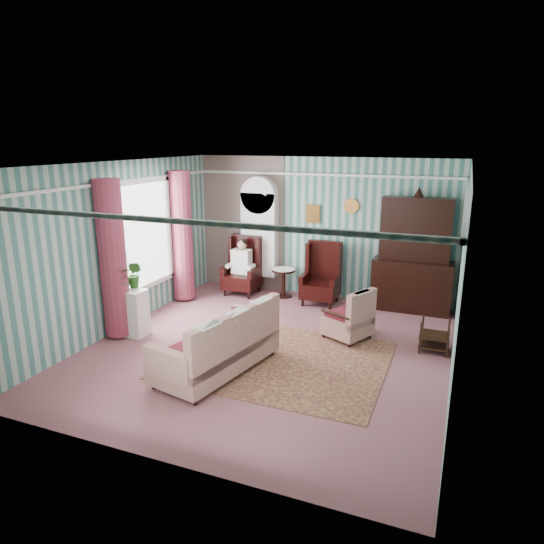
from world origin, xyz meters
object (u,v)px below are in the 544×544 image
at_px(sofa, 216,338).
at_px(plant_stand, 131,312).
at_px(bookcase, 259,241).
at_px(floral_armchair, 348,310).
at_px(wingback_left, 242,266).
at_px(nest_table, 435,335).
at_px(coffee_table, 236,344).
at_px(dresser_hutch, 414,252).
at_px(round_side_table, 283,283).
at_px(wingback_right, 321,274).
at_px(seated_woman, 242,267).

bearing_deg(sofa, plant_stand, 83.69).
height_order(bookcase, floral_armchair, bookcase).
distance_m(wingback_left, nest_table, 4.37).
relative_size(nest_table, coffee_table, 0.60).
height_order(bookcase, wingback_left, bookcase).
distance_m(nest_table, sofa, 3.43).
bearing_deg(nest_table, plant_stand, -166.16).
distance_m(dresser_hutch, sofa, 4.39).
distance_m(wingback_left, round_side_table, 0.97).
distance_m(wingback_right, plant_stand, 3.76).
distance_m(wingback_right, nest_table, 2.81).
xyz_separation_m(bookcase, coffee_table, (0.97, -3.22, -0.93)).
height_order(seated_woman, floral_armchair, seated_woman).
distance_m(wingback_left, sofa, 3.62).
xyz_separation_m(wingback_right, round_side_table, (-0.85, 0.15, -0.33)).
bearing_deg(sofa, coffee_table, 9.55).
height_order(sofa, floral_armchair, sofa).
distance_m(seated_woman, plant_stand, 2.87).
relative_size(dresser_hutch, wingback_left, 1.89).
height_order(round_side_table, sofa, sofa).
height_order(wingback_left, floral_armchair, wingback_left).
bearing_deg(wingback_right, wingback_left, 180.00).
relative_size(bookcase, dresser_hutch, 0.95).
xyz_separation_m(round_side_table, floral_armchair, (1.77, -1.70, 0.20)).
distance_m(nest_table, plant_stand, 5.02).
bearing_deg(round_side_table, dresser_hutch, 2.64).
bearing_deg(coffee_table, dresser_hutch, 53.73).
xyz_separation_m(dresser_hutch, seated_woman, (-3.50, -0.27, -0.59)).
bearing_deg(bookcase, wingback_left, -122.66).
distance_m(bookcase, dresser_hutch, 3.25).
bearing_deg(nest_table, sofa, -147.05).
xyz_separation_m(dresser_hutch, round_side_table, (-2.60, -0.12, -0.88)).
height_order(dresser_hutch, coffee_table, dresser_hutch).
height_order(wingback_left, wingback_right, same).
bearing_deg(nest_table, floral_armchair, 179.98).
distance_m(sofa, floral_armchair, 2.37).
relative_size(wingback_right, sofa, 0.63).
distance_m(bookcase, floral_armchair, 3.16).
relative_size(seated_woman, coffee_table, 1.30).
distance_m(dresser_hutch, nest_table, 2.11).
bearing_deg(nest_table, round_side_table, 151.80).
bearing_deg(wingback_right, plant_stand, -132.84).
bearing_deg(round_side_table, wingback_right, -10.01).
bearing_deg(wingback_right, nest_table, -33.75).
distance_m(sofa, coffee_table, 0.66).
distance_m(wingback_right, coffee_table, 2.91).
relative_size(wingback_right, seated_woman, 1.06).
relative_size(wingback_left, nest_table, 2.31).
distance_m(dresser_hutch, wingback_left, 3.55).
relative_size(wingback_right, plant_stand, 1.56).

